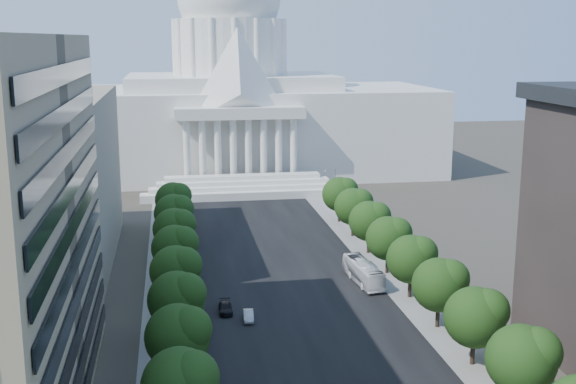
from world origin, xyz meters
TOP-DOWN VIEW (x-y plane):
  - road_asphalt at (0.00, 90.00)m, footprint 30.00×260.00m
  - sidewalk_left at (-19.00, 90.00)m, footprint 8.00×260.00m
  - sidewalk_right at (19.00, 90.00)m, footprint 8.00×260.00m
  - capitol at (0.00, 184.89)m, footprint 120.00×56.00m
  - tree_l_c at (-17.66, 35.81)m, footprint 7.79×7.60m
  - tree_l_d at (-17.66, 47.81)m, footprint 7.79×7.60m
  - tree_l_e at (-17.66, 59.81)m, footprint 7.79×7.60m
  - tree_l_f at (-17.66, 71.81)m, footprint 7.79×7.60m
  - tree_l_g at (-17.66, 83.81)m, footprint 7.79×7.60m
  - tree_l_h at (-17.66, 95.81)m, footprint 7.79×7.60m
  - tree_l_i at (-17.66, 107.81)m, footprint 7.79×7.60m
  - tree_l_j at (-17.66, 119.81)m, footprint 7.79×7.60m
  - tree_r_c at (18.34, 35.81)m, footprint 7.79×7.60m
  - tree_r_d at (18.34, 47.81)m, footprint 7.79×7.60m
  - tree_r_e at (18.34, 59.81)m, footprint 7.79×7.60m
  - tree_r_f at (18.34, 71.81)m, footprint 7.79×7.60m
  - tree_r_g at (18.34, 83.81)m, footprint 7.79×7.60m
  - tree_r_h at (18.34, 95.81)m, footprint 7.79×7.60m
  - tree_r_i at (18.34, 107.81)m, footprint 7.79×7.60m
  - tree_r_j at (18.34, 119.81)m, footprint 7.79×7.60m
  - streetlight_b at (19.90, 35.00)m, footprint 2.61×0.44m
  - streetlight_c at (19.90, 60.00)m, footprint 2.61×0.44m
  - streetlight_d at (19.90, 85.00)m, footprint 2.61×0.44m
  - streetlight_e at (19.90, 110.00)m, footprint 2.61×0.44m
  - streetlight_f at (19.90, 135.00)m, footprint 2.61×0.44m
  - car_silver at (-7.87, 66.60)m, footprint 1.70×4.21m
  - car_dark_b at (-10.88, 70.16)m, footprint 2.06×4.87m
  - city_bus at (12.63, 79.75)m, footprint 4.08×13.17m

SIDE VIEW (x-z plane):
  - road_asphalt at x=0.00m, z-range -0.01..0.01m
  - sidewalk_left at x=-19.00m, z-range -0.01..0.01m
  - sidewalk_right at x=19.00m, z-range -0.01..0.01m
  - car_silver at x=-7.87m, z-range 0.00..1.36m
  - car_dark_b at x=-10.88m, z-range 0.00..1.40m
  - city_bus at x=12.63m, z-range 0.00..3.61m
  - streetlight_b at x=19.90m, z-range 1.32..10.32m
  - streetlight_c at x=19.90m, z-range 1.32..10.32m
  - streetlight_d at x=19.90m, z-range 1.32..10.32m
  - streetlight_e at x=19.90m, z-range 1.32..10.32m
  - streetlight_f at x=19.90m, z-range 1.32..10.32m
  - tree_l_c at x=-17.66m, z-range 1.47..11.44m
  - tree_l_d at x=-17.66m, z-range 1.47..11.44m
  - tree_l_e at x=-17.66m, z-range 1.47..11.44m
  - tree_l_f at x=-17.66m, z-range 1.47..11.44m
  - tree_l_g at x=-17.66m, z-range 1.47..11.44m
  - tree_l_h at x=-17.66m, z-range 1.47..11.44m
  - tree_l_i at x=-17.66m, z-range 1.47..11.44m
  - tree_l_j at x=-17.66m, z-range 1.47..11.44m
  - tree_r_c at x=18.34m, z-range 1.47..11.44m
  - tree_r_d at x=18.34m, z-range 1.47..11.44m
  - tree_r_e at x=18.34m, z-range 1.47..11.44m
  - tree_r_f at x=18.34m, z-range 1.47..11.44m
  - tree_r_g at x=18.34m, z-range 1.47..11.44m
  - tree_r_h at x=18.34m, z-range 1.47..11.44m
  - tree_r_i at x=18.34m, z-range 1.47..11.44m
  - tree_r_j at x=18.34m, z-range 1.47..11.44m
  - capitol at x=0.00m, z-range -16.49..56.51m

